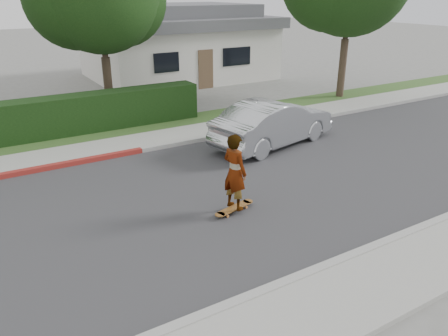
{
  "coord_description": "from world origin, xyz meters",
  "views": [
    {
      "loc": [
        -3.7,
        -9.21,
        5.11
      ],
      "look_at": [
        1.43,
        -0.62,
        1.0
      ],
      "focal_mm": 35.0,
      "sensor_mm": 36.0,
      "label": 1
    }
  ],
  "objects": [
    {
      "name": "skateboard",
      "position": [
        1.43,
        -1.12,
        0.11
      ],
      "size": [
        1.26,
        0.54,
        0.12
      ],
      "rotation": [
        0.0,
        0.0,
        0.24
      ],
      "color": "#C47635",
      "rests_on": "ground"
    },
    {
      "name": "house",
      "position": [
        8.0,
        16.0,
        2.1
      ],
      "size": [
        10.6,
        8.6,
        4.3
      ],
      "color": "beige",
      "rests_on": "ground"
    },
    {
      "name": "ground",
      "position": [
        0.0,
        0.0,
        0.0
      ],
      "size": [
        120.0,
        120.0,
        0.0
      ],
      "primitive_type": "plane",
      "color": "slate",
      "rests_on": "ground"
    },
    {
      "name": "planting_strip",
      "position": [
        0.0,
        6.6,
        0.05
      ],
      "size": [
        60.0,
        1.6,
        0.1
      ],
      "primitive_type": "cube",
      "color": "#2D4C1E",
      "rests_on": "ground"
    },
    {
      "name": "road",
      "position": [
        0.0,
        0.0,
        0.01
      ],
      "size": [
        60.0,
        8.0,
        0.01
      ],
      "primitive_type": "cube",
      "color": "#2D2D30",
      "rests_on": "ground"
    },
    {
      "name": "curb_near",
      "position": [
        0.0,
        -4.1,
        0.07
      ],
      "size": [
        60.0,
        0.2,
        0.15
      ],
      "primitive_type": "cube",
      "color": "#9E9E99",
      "rests_on": "ground"
    },
    {
      "name": "skateboarder",
      "position": [
        1.43,
        -1.12,
        1.07
      ],
      "size": [
        0.6,
        0.78,
        1.89
      ],
      "primitive_type": "imported",
      "rotation": [
        0.0,
        0.0,
        1.8
      ],
      "color": "white",
      "rests_on": "skateboard"
    },
    {
      "name": "curb_far",
      "position": [
        0.0,
        4.1,
        0.07
      ],
      "size": [
        60.0,
        0.2,
        0.15
      ],
      "primitive_type": "cube",
      "color": "#9E9E99",
      "rests_on": "ground"
    },
    {
      "name": "sidewalk_near",
      "position": [
        0.0,
        -5.0,
        0.06
      ],
      "size": [
        60.0,
        1.6,
        0.12
      ],
      "primitive_type": "cube",
      "color": "gray",
      "rests_on": "ground"
    },
    {
      "name": "sidewalk_far",
      "position": [
        0.0,
        5.0,
        0.06
      ],
      "size": [
        60.0,
        1.6,
        0.12
      ],
      "primitive_type": "cube",
      "color": "gray",
      "rests_on": "ground"
    },
    {
      "name": "car_silver",
      "position": [
        5.31,
        2.49,
        0.8
      ],
      "size": [
        5.08,
        2.69,
        1.59
      ],
      "primitive_type": "imported",
      "rotation": [
        0.0,
        0.0,
        1.79
      ],
      "color": "silver",
      "rests_on": "ground"
    }
  ]
}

